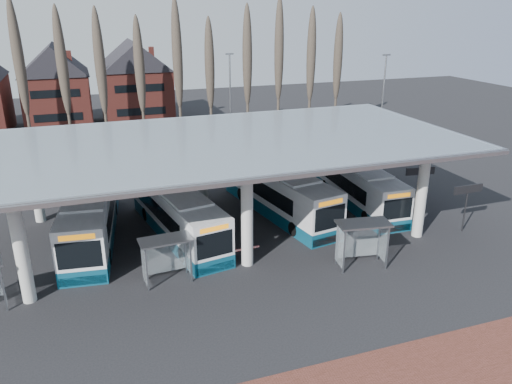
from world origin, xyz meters
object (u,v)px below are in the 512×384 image
object	(u,v)px
shelter_1	(165,250)
shelter_2	(362,234)
bus_2	(278,192)
bus_3	(357,185)
bus_0	(91,215)
bus_1	(177,213)

from	to	relation	value
shelter_1	shelter_2	size ratio (longest dim) A/B	0.90
bus_2	bus_3	world-z (taller)	bus_2
bus_0	bus_2	world-z (taller)	bus_0
bus_1	bus_0	bearing A→B (deg)	155.86
bus_0	shelter_1	xyz separation A→B (m)	(3.70, -7.16, 0.26)
bus_3	bus_1	bearing A→B (deg)	-172.87
shelter_1	shelter_2	xyz separation A→B (m)	(11.09, -2.03, 0.15)
bus_2	shelter_2	xyz separation A→B (m)	(1.57, -9.19, 0.43)
shelter_1	bus_3	bearing A→B (deg)	19.79
bus_3	shelter_2	bearing A→B (deg)	-116.04
bus_2	bus_3	bearing A→B (deg)	-11.92
bus_2	bus_0	bearing A→B (deg)	170.27
bus_1	shelter_1	bearing A→B (deg)	-116.59
shelter_1	shelter_2	bearing A→B (deg)	-14.02
bus_1	shelter_2	distance (m)	12.19
bus_1	bus_2	world-z (taller)	bus_2
bus_1	bus_2	xyz separation A→B (m)	(7.78, 1.39, 0.07)
bus_2	shelter_1	size ratio (longest dim) A/B	4.36
bus_1	bus_2	size ratio (longest dim) A/B	0.96
shelter_2	bus_3	bearing A→B (deg)	70.21
bus_2	shelter_2	world-z (taller)	bus_2
bus_0	bus_3	world-z (taller)	bus_0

